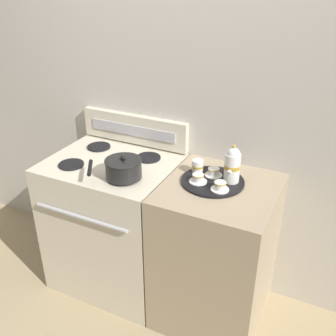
% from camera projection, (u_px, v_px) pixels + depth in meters
% --- Properties ---
extents(ground_plane, '(6.00, 6.00, 0.00)m').
position_uv_depth(ground_plane, '(158.00, 289.00, 2.75)').
color(ground_plane, tan).
extents(wall_back, '(6.00, 0.05, 2.20)m').
position_uv_depth(wall_back, '(181.00, 126.00, 2.52)').
color(wall_back, beige).
rests_on(wall_back, ground).
extents(stove, '(0.79, 0.68, 0.94)m').
position_uv_depth(stove, '(115.00, 223.00, 2.66)').
color(stove, beige).
rests_on(stove, ground).
extents(control_panel, '(0.77, 0.05, 0.20)m').
position_uv_depth(control_panel, '(134.00, 129.00, 2.64)').
color(control_panel, beige).
rests_on(control_panel, stove).
extents(side_counter, '(0.63, 0.65, 0.93)m').
position_uv_depth(side_counter, '(215.00, 253.00, 2.38)').
color(side_counter, tan).
rests_on(side_counter, ground).
extents(saucepan, '(0.32, 0.28, 0.13)m').
position_uv_depth(saucepan, '(123.00, 168.00, 2.23)').
color(saucepan, black).
rests_on(saucepan, stove).
extents(serving_tray, '(0.36, 0.36, 0.01)m').
position_uv_depth(serving_tray, '(213.00, 181.00, 2.21)').
color(serving_tray, black).
rests_on(serving_tray, side_counter).
extents(teapot, '(0.09, 0.14, 0.22)m').
position_uv_depth(teapot, '(232.00, 165.00, 2.15)').
color(teapot, white).
rests_on(teapot, serving_tray).
extents(teacup_left, '(0.10, 0.10, 0.05)m').
position_uv_depth(teacup_left, '(198.00, 178.00, 2.18)').
color(teacup_left, white).
rests_on(teacup_left, serving_tray).
extents(teacup_right, '(0.10, 0.10, 0.05)m').
position_uv_depth(teacup_right, '(220.00, 186.00, 2.11)').
color(teacup_right, white).
rests_on(teacup_right, serving_tray).
extents(teacup_front, '(0.10, 0.10, 0.05)m').
position_uv_depth(teacup_front, '(214.00, 172.00, 2.25)').
color(teacup_front, white).
rests_on(teacup_front, serving_tray).
extents(creamer_jug, '(0.07, 0.07, 0.08)m').
position_uv_depth(creamer_jug, '(198.00, 166.00, 2.28)').
color(creamer_jug, white).
rests_on(creamer_jug, serving_tray).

